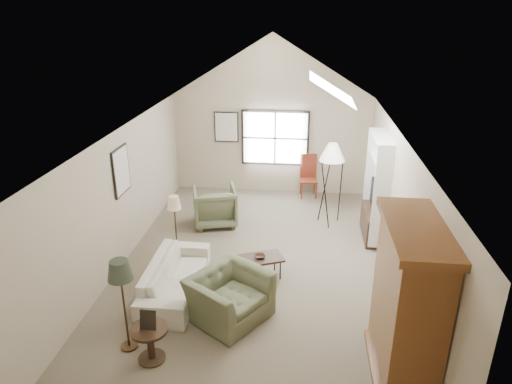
# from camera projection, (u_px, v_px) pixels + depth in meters

# --- Properties ---
(room_shell) EXTENTS (5.01, 8.01, 4.00)m
(room_shell) POSITION_uv_depth(u_px,v_px,m) (253.00, 96.00, 7.26)
(room_shell) COLOR #716751
(room_shell) RESTS_ON ground
(window) EXTENTS (1.72, 0.08, 1.42)m
(window) POSITION_uv_depth(u_px,v_px,m) (275.00, 138.00, 11.56)
(window) COLOR black
(window) RESTS_ON room_shell
(skylight) EXTENTS (0.80, 1.20, 0.52)m
(skylight) POSITION_uv_depth(u_px,v_px,m) (333.00, 88.00, 7.95)
(skylight) COLOR white
(skylight) RESTS_ON room_shell
(wall_art) EXTENTS (1.97, 3.71, 0.88)m
(wall_art) POSITION_uv_depth(u_px,v_px,m) (177.00, 148.00, 9.79)
(wall_art) COLOR black
(wall_art) RESTS_ON room_shell
(armoire) EXTENTS (0.60, 1.50, 2.20)m
(armoire) POSITION_uv_depth(u_px,v_px,m) (407.00, 306.00, 5.62)
(armoire) COLOR brown
(armoire) RESTS_ON ground
(tv_alcove) EXTENTS (0.32, 1.30, 2.10)m
(tv_alcove) POSITION_uv_depth(u_px,v_px,m) (377.00, 186.00, 9.27)
(tv_alcove) COLOR white
(tv_alcove) RESTS_ON ground
(media_console) EXTENTS (0.34, 1.18, 0.60)m
(media_console) POSITION_uv_depth(u_px,v_px,m) (372.00, 224.00, 9.59)
(media_console) COLOR #382316
(media_console) RESTS_ON ground
(tv_panel) EXTENTS (0.05, 0.90, 0.55)m
(tv_panel) POSITION_uv_depth(u_px,v_px,m) (375.00, 196.00, 9.36)
(tv_panel) COLOR black
(tv_panel) RESTS_ON media_console
(sofa) EXTENTS (0.83, 2.08, 0.60)m
(sofa) POSITION_uv_depth(u_px,v_px,m) (175.00, 277.00, 7.69)
(sofa) COLOR beige
(sofa) RESTS_ON ground
(armchair_near) EXTENTS (1.46, 1.50, 0.74)m
(armchair_near) POSITION_uv_depth(u_px,v_px,m) (230.00, 297.00, 7.05)
(armchair_near) COLOR #595F42
(armchair_near) RESTS_ON ground
(armchair_far) EXTENTS (1.14, 1.16, 0.86)m
(armchair_far) POSITION_uv_depth(u_px,v_px,m) (215.00, 206.00, 10.13)
(armchair_far) COLOR #646A4A
(armchair_far) RESTS_ON ground
(coffee_table) EXTENTS (0.92, 0.73, 0.41)m
(coffee_table) POSITION_uv_depth(u_px,v_px,m) (260.00, 268.00, 8.14)
(coffee_table) COLOR #342015
(coffee_table) RESTS_ON ground
(bowl) EXTENTS (0.25, 0.25, 0.05)m
(bowl) POSITION_uv_depth(u_px,v_px,m) (260.00, 256.00, 8.06)
(bowl) COLOR #372416
(bowl) RESTS_ON coffee_table
(side_table) EXTENTS (0.52, 0.52, 0.52)m
(side_table) POSITION_uv_depth(u_px,v_px,m) (151.00, 344.00, 6.22)
(side_table) COLOR #322014
(side_table) RESTS_ON ground
(side_chair) EXTENTS (0.46, 0.46, 1.08)m
(side_chair) POSITION_uv_depth(u_px,v_px,m) (309.00, 177.00, 11.57)
(side_chair) COLOR maroon
(side_chair) RESTS_ON ground
(tripod_lamp) EXTENTS (0.62, 0.62, 1.90)m
(tripod_lamp) POSITION_uv_depth(u_px,v_px,m) (330.00, 184.00, 9.94)
(tripod_lamp) COLOR silver
(tripod_lamp) RESTS_ON ground
(dark_lamp) EXTENTS (0.35, 0.35, 1.44)m
(dark_lamp) POSITION_uv_depth(u_px,v_px,m) (124.00, 305.00, 6.27)
(dark_lamp) COLOR #242B1E
(dark_lamp) RESTS_ON ground
(tan_lamp) EXTENTS (0.26, 0.26, 1.30)m
(tan_lamp) POSITION_uv_depth(u_px,v_px,m) (176.00, 226.00, 8.69)
(tan_lamp) COLOR tan
(tan_lamp) RESTS_ON ground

